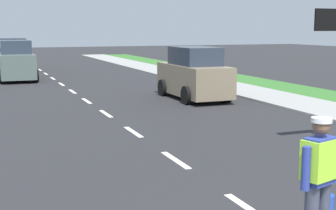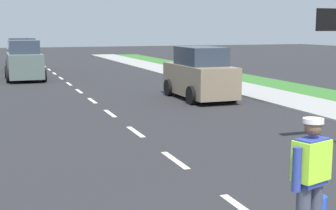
% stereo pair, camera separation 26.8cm
% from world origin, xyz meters
% --- Properties ---
extents(ground_plane, '(96.00, 96.00, 0.00)m').
position_xyz_m(ground_plane, '(0.00, 21.00, 0.00)').
color(ground_plane, '#28282B').
extents(sidewalk_right, '(2.40, 72.00, 0.14)m').
position_xyz_m(sidewalk_right, '(7.20, 10.00, 0.00)').
color(sidewalk_right, '#9E9E99').
rests_on(sidewalk_right, ground).
extents(lane_center_line, '(0.14, 46.40, 0.01)m').
position_xyz_m(lane_center_line, '(0.00, 25.20, 0.00)').
color(lane_center_line, silver).
rests_on(lane_center_line, ground).
extents(road_worker, '(0.71, 0.51, 1.67)m').
position_xyz_m(road_worker, '(0.18, 1.33, 0.93)').
color(road_worker, '#383D4C').
rests_on(road_worker, ground).
extents(car_parked_far, '(1.88, 3.96, 2.05)m').
position_xyz_m(car_parked_far, '(4.08, 13.75, 0.95)').
color(car_parked_far, gray).
rests_on(car_parked_far, ground).
extents(car_oncoming_third, '(2.06, 3.92, 2.13)m').
position_xyz_m(car_oncoming_third, '(-1.69, 29.40, 0.99)').
color(car_oncoming_third, gray).
rests_on(car_oncoming_third, ground).
extents(car_oncoming_second, '(1.99, 4.00, 2.13)m').
position_xyz_m(car_oncoming_second, '(-1.94, 23.46, 0.99)').
color(car_oncoming_second, slate).
rests_on(car_oncoming_second, ground).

